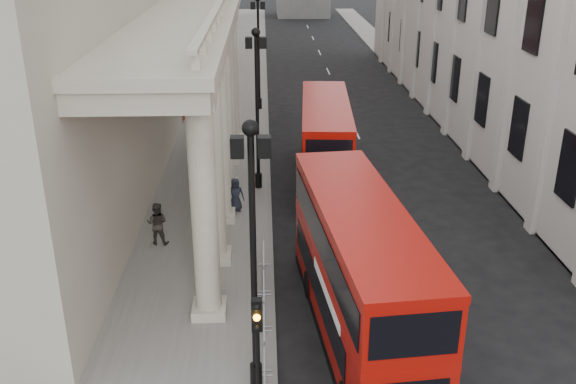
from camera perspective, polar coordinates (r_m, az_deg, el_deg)
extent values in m
cube|color=slate|center=(43.67, -5.73, 5.24)|extent=(6.00, 140.00, 0.12)
cube|color=slate|center=(45.69, 15.49, 5.31)|extent=(3.00, 140.00, 0.12)
cube|color=slate|center=(43.58, -1.84, 5.32)|extent=(0.20, 140.00, 0.14)
cube|color=#A19B87|center=(32.12, -21.00, 8.56)|extent=(9.00, 28.00, 12.00)
cylinder|color=black|center=(19.97, -2.85, -15.97)|extent=(0.36, 0.36, 0.80)
cylinder|color=black|center=(17.95, -3.07, -6.93)|extent=(0.18, 0.18, 8.00)
sphere|color=black|center=(16.33, -3.37, 5.70)|extent=(0.44, 0.44, 0.44)
cube|color=black|center=(16.48, -2.11, 4.05)|extent=(0.35, 0.35, 0.55)
cube|color=black|center=(16.50, -4.55, 4.01)|extent=(0.35, 0.35, 0.55)
cylinder|color=black|center=(33.98, -2.64, 1.06)|extent=(0.36, 0.36, 0.80)
cylinder|color=black|center=(32.84, -2.75, 6.91)|extent=(0.18, 0.18, 8.00)
sphere|color=black|center=(31.99, -2.89, 14.00)|extent=(0.44, 0.44, 0.44)
cube|color=black|center=(32.06, -2.23, 13.13)|extent=(0.35, 0.35, 0.55)
cube|color=black|center=(32.07, -3.51, 13.11)|extent=(0.35, 0.35, 0.55)
cylinder|color=black|center=(49.23, -2.55, 7.88)|extent=(0.36, 0.36, 0.80)
cylinder|color=black|center=(48.44, -2.62, 12.00)|extent=(0.18, 0.18, 8.00)
cube|color=black|center=(47.92, -2.27, 16.24)|extent=(0.35, 0.35, 0.55)
cube|color=black|center=(47.92, -3.14, 16.23)|extent=(0.35, 0.35, 0.55)
cylinder|color=black|center=(17.59, -2.65, -16.70)|extent=(0.12, 0.12, 3.40)
cube|color=black|center=(16.32, -2.79, -10.84)|extent=(0.28, 0.22, 0.90)
sphere|color=black|center=(16.05, -2.81, -10.20)|extent=(0.18, 0.18, 0.18)
sphere|color=orange|center=(16.21, -2.79, -11.09)|extent=(0.18, 0.18, 0.18)
sphere|color=black|center=(16.38, -2.77, -11.97)|extent=(0.18, 0.18, 0.18)
cube|color=gray|center=(19.40, -2.10, -16.71)|extent=(0.50, 2.30, 1.10)
cube|color=gray|center=(21.27, -2.13, -12.71)|extent=(0.50, 2.30, 1.10)
cube|color=gray|center=(23.23, -2.15, -9.37)|extent=(0.50, 2.30, 1.10)
cube|color=gray|center=(25.26, -2.17, -6.55)|extent=(0.50, 2.30, 1.10)
cube|color=#9C0D07|center=(21.92, 6.24, -9.37)|extent=(3.66, 11.13, 2.08)
cube|color=#9C0D07|center=(20.87, 6.49, -4.32)|extent=(3.66, 11.13, 1.82)
cube|color=#9C0D07|center=(20.42, 6.62, -1.71)|extent=(3.70, 11.18, 0.26)
cube|color=black|center=(22.59, 6.11, -12.01)|extent=(3.68, 11.14, 0.36)
cube|color=black|center=(21.79, 6.27, -8.79)|extent=(3.52, 9.07, 1.04)
cube|color=black|center=(20.82, 6.50, -4.07)|extent=(3.66, 10.52, 1.15)
cylinder|color=black|center=(24.29, 2.00, -8.24)|extent=(0.43, 1.07, 1.04)
cylinder|color=black|center=(24.76, 7.43, -7.80)|extent=(0.43, 1.07, 1.04)
cube|color=#9F0D07|center=(34.79, 3.30, 2.95)|extent=(3.08, 10.33, 1.94)
cube|color=#9F0D07|center=(34.17, 3.38, 6.13)|extent=(3.08, 10.33, 1.70)
cube|color=#9F0D07|center=(33.91, 3.41, 7.71)|extent=(3.12, 10.37, 0.24)
cube|color=black|center=(35.19, 3.26, 1.20)|extent=(3.10, 10.33, 0.34)
cube|color=black|center=(34.71, 3.31, 3.33)|extent=(3.01, 8.39, 0.97)
cube|color=black|center=(34.14, 3.38, 6.29)|extent=(3.10, 9.75, 1.07)
cube|color=white|center=(30.32, 3.53, -1.48)|extent=(2.04, 0.19, 0.44)
cube|color=yellow|center=(30.44, 3.52, -2.04)|extent=(0.54, 0.07, 0.13)
cylinder|color=black|center=(31.77, 1.46, -0.57)|extent=(0.37, 0.99, 0.97)
cylinder|color=black|center=(31.85, 5.41, -0.61)|extent=(0.37, 0.99, 0.97)
cylinder|color=black|center=(37.29, 1.49, 3.00)|extent=(0.37, 0.99, 0.97)
cylinder|color=black|center=(37.35, 4.86, 2.96)|extent=(0.37, 0.99, 0.97)
imported|color=black|center=(30.33, -6.64, -1.04)|extent=(0.63, 0.48, 1.56)
imported|color=#292420|center=(28.30, -11.55, -2.76)|extent=(1.03, 0.85, 1.91)
imported|color=black|center=(31.06, -4.69, -0.25)|extent=(0.92, 0.70, 1.68)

